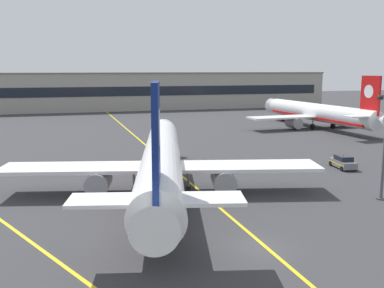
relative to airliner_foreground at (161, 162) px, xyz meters
name	(u,v)px	position (x,y,z in m)	size (l,w,h in m)	color
ground_plane	(260,247)	(3.87, -14.98, -3.37)	(400.00, 400.00, 0.00)	#353538
taxiway_centreline	(166,162)	(3.87, 15.02, -3.37)	(0.30, 180.00, 0.01)	yellow
taxiway_lead_in_stripe	(54,259)	(-10.13, -12.98, -3.37)	(0.30, 60.00, 0.01)	yellow
airliner_foreground	(161,162)	(0.00, 0.00, 0.00)	(32.25, 41.04, 11.65)	white
airliner_background	(318,113)	(42.86, 40.32, -0.09)	(31.31, 40.35, 11.32)	white
service_car_second	(343,162)	(24.67, 5.27, -2.60)	(2.47, 4.41, 1.79)	slate
safety_cone_by_nose_gear	(141,160)	(0.67, 16.04, -3.11)	(0.44, 0.44, 0.55)	orange
terminal_building	(82,92)	(-3.57, 96.18, 2.41)	(158.18, 12.40, 11.55)	#9E998E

